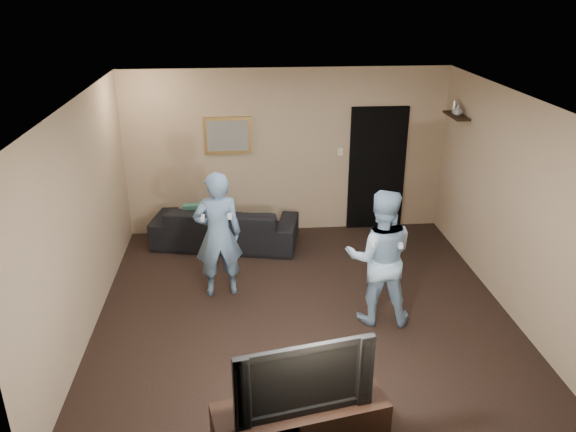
{
  "coord_description": "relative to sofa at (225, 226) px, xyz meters",
  "views": [
    {
      "loc": [
        -0.71,
        -5.93,
        3.78
      ],
      "look_at": [
        -0.17,
        0.3,
        1.15
      ],
      "focal_mm": 35.0,
      "sensor_mm": 36.0,
      "label": 1
    }
  ],
  "objects": [
    {
      "name": "wall_front",
      "position": [
        0.98,
        -4.48,
        0.98
      ],
      "size": [
        5.0,
        0.04,
        2.6
      ],
      "primitive_type": "cube",
      "color": "tan",
      "rests_on": "ground"
    },
    {
      "name": "ground",
      "position": [
        0.98,
        -1.98,
        -0.32
      ],
      "size": [
        5.0,
        5.0,
        0.0
      ],
      "primitive_type": "plane",
      "color": "black",
      "rests_on": "ground"
    },
    {
      "name": "shelf_vase",
      "position": [
        3.37,
        -0.21,
        1.76
      ],
      "size": [
        0.16,
        0.16,
        0.15
      ],
      "primitive_type": "imported",
      "rotation": [
        0.0,
        0.0,
        0.15
      ],
      "color": "#A4A3A8",
      "rests_on": "wall_shelf"
    },
    {
      "name": "painting_frame",
      "position": [
        0.08,
        0.5,
        1.28
      ],
      "size": [
        0.72,
        0.05,
        0.57
      ],
      "primitive_type": "cube",
      "color": "olive",
      "rests_on": "wall_back"
    },
    {
      "name": "television",
      "position": [
        0.7,
        -4.23,
        0.53
      ],
      "size": [
        1.16,
        0.38,
        0.67
      ],
      "primitive_type": "imported",
      "rotation": [
        0.0,
        0.0,
        0.2
      ],
      "color": "black",
      "rests_on": "tv_console"
    },
    {
      "name": "wii_player_left",
      "position": [
        -0.04,
        -1.45,
        0.51
      ],
      "size": [
        0.65,
        0.53,
        1.66
      ],
      "color": "#698DB7",
      "rests_on": "ground"
    },
    {
      "name": "doorway",
      "position": [
        2.43,
        0.49,
        0.68
      ],
      "size": [
        0.9,
        0.06,
        2.0
      ],
      "primitive_type": "cube",
      "color": "black",
      "rests_on": "ground"
    },
    {
      "name": "throw_pillow",
      "position": [
        -0.42,
        0.0,
        0.16
      ],
      "size": [
        0.41,
        0.15,
        0.4
      ],
      "primitive_type": "cube",
      "rotation": [
        0.0,
        0.0,
        0.05
      ],
      "color": "#1C5446",
      "rests_on": "sofa"
    },
    {
      "name": "wall_shelf",
      "position": [
        3.37,
        -0.18,
        1.67
      ],
      "size": [
        0.2,
        0.6,
        0.03
      ],
      "primitive_type": "cube",
      "color": "black",
      "rests_on": "wall_right"
    },
    {
      "name": "light_switch",
      "position": [
        1.83,
        0.5,
        0.98
      ],
      "size": [
        0.08,
        0.02,
        0.12
      ],
      "primitive_type": "cube",
      "color": "silver",
      "rests_on": "wall_back"
    },
    {
      "name": "wii_player_right",
      "position": [
        1.83,
        -2.24,
        0.51
      ],
      "size": [
        0.88,
        0.73,
        1.66
      ],
      "color": "#99BDDE",
      "rests_on": "ground"
    },
    {
      "name": "wall_right",
      "position": [
        3.48,
        -1.98,
        0.98
      ],
      "size": [
        0.04,
        5.0,
        2.6
      ],
      "primitive_type": "cube",
      "color": "tan",
      "rests_on": "ground"
    },
    {
      "name": "wall_left",
      "position": [
        -1.52,
        -1.98,
        0.98
      ],
      "size": [
        0.04,
        5.0,
        2.6
      ],
      "primitive_type": "cube",
      "color": "tan",
      "rests_on": "ground"
    },
    {
      "name": "ceiling",
      "position": [
        0.98,
        -1.98,
        2.28
      ],
      "size": [
        5.0,
        5.0,
        0.04
      ],
      "primitive_type": "cube",
      "color": "silver",
      "rests_on": "wall_back"
    },
    {
      "name": "wall_back",
      "position": [
        0.98,
        0.52,
        0.98
      ],
      "size": [
        5.0,
        0.04,
        2.6
      ],
      "primitive_type": "cube",
      "color": "tan",
      "rests_on": "ground"
    },
    {
      "name": "tv_console",
      "position": [
        0.7,
        -4.23,
        -0.07
      ],
      "size": [
        1.53,
        0.75,
        0.52
      ],
      "primitive_type": "cube",
      "rotation": [
        0.0,
        0.0,
        0.2
      ],
      "color": "black",
      "rests_on": "ground"
    },
    {
      "name": "sofa",
      "position": [
        0.0,
        0.0,
        0.0
      ],
      "size": [
        2.3,
        1.27,
        0.64
      ],
      "primitive_type": "imported",
      "rotation": [
        0.0,
        0.0,
        2.94
      ],
      "color": "black",
      "rests_on": "ground"
    },
    {
      "name": "painting_canvas",
      "position": [
        0.08,
        0.47,
        1.28
      ],
      "size": [
        0.62,
        0.01,
        0.47
      ],
      "primitive_type": "cube",
      "color": "slate",
      "rests_on": "painting_frame"
    },
    {
      "name": "shelf_figurine",
      "position": [
        3.37,
        -0.06,
        1.78
      ],
      "size": [
        0.06,
        0.06,
        0.18
      ],
      "primitive_type": "cylinder",
      "color": "silver",
      "rests_on": "wall_shelf"
    }
  ]
}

